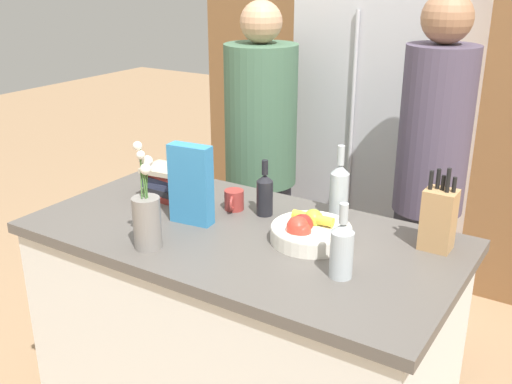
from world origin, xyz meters
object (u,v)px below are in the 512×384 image
at_px(fruit_bowl, 309,231).
at_px(coffee_mug, 234,200).
at_px(bottle_oil, 342,248).
at_px(flower_vase, 147,217).
at_px(bottle_wine, 339,190).
at_px(person_at_sink, 261,156).
at_px(refrigerator, 385,131).
at_px(knife_block, 439,219).
at_px(cereal_box, 191,184).
at_px(person_in_blue, 430,175).
at_px(book_stack, 168,182).
at_px(bottle_vinegar, 265,193).

distance_m(fruit_bowl, coffee_mug, 0.40).
bearing_deg(bottle_oil, fruit_bowl, 139.05).
xyz_separation_m(flower_vase, bottle_oil, (0.64, 0.16, -0.02)).
bearing_deg(bottle_wine, person_at_sink, 144.01).
relative_size(refrigerator, knife_block, 6.80).
height_order(knife_block, cereal_box, cereal_box).
height_order(person_at_sink, person_in_blue, person_in_blue).
xyz_separation_m(fruit_bowl, person_at_sink, (-0.65, 0.71, -0.02)).
xyz_separation_m(book_stack, person_at_sink, (0.04, 0.65, -0.05)).
height_order(fruit_bowl, book_stack, book_stack).
height_order(bottle_vinegar, person_in_blue, person_in_blue).
bearing_deg(bottle_vinegar, book_stack, -172.58).
xyz_separation_m(flower_vase, person_at_sink, (-0.20, 1.05, -0.10)).
height_order(refrigerator, book_stack, refrigerator).
relative_size(coffee_mug, bottle_oil, 0.44).
relative_size(cereal_box, bottle_oil, 1.24).
distance_m(fruit_bowl, book_stack, 0.69).
distance_m(book_stack, person_at_sink, 0.65).
bearing_deg(bottle_wine, flower_vase, -126.59).
distance_m(knife_block, coffee_mug, 0.79).
relative_size(flower_vase, person_at_sink, 0.22).
xyz_separation_m(knife_block, person_in_blue, (-0.20, 0.55, -0.04)).
height_order(flower_vase, person_in_blue, person_in_blue).
relative_size(knife_block, person_at_sink, 0.17).
bearing_deg(person_at_sink, cereal_box, -91.80).
xyz_separation_m(fruit_bowl, cereal_box, (-0.45, -0.09, 0.11)).
bearing_deg(fruit_bowl, bottle_vinegar, 155.03).
distance_m(fruit_bowl, bottle_vinegar, 0.29).
xyz_separation_m(refrigerator, bottle_oil, (0.43, -1.49, 0.03)).
relative_size(knife_block, bottle_wine, 1.03).
bearing_deg(coffee_mug, bottle_oil, -24.84).
distance_m(refrigerator, person_at_sink, 0.74).
relative_size(refrigerator, book_stack, 9.36).
relative_size(cereal_box, person_in_blue, 0.17).
height_order(bottle_oil, person_at_sink, person_at_sink).
distance_m(knife_block, bottle_oil, 0.40).
distance_m(bottle_vinegar, person_in_blue, 0.76).
height_order(bottle_vinegar, person_at_sink, person_at_sink).
relative_size(book_stack, person_in_blue, 0.12).
relative_size(fruit_bowl, person_in_blue, 0.16).
xyz_separation_m(fruit_bowl, bottle_vinegar, (-0.26, 0.12, 0.05)).
relative_size(coffee_mug, bottle_vinegar, 0.48).
xyz_separation_m(knife_block, book_stack, (-1.08, -0.12, -0.04)).
height_order(refrigerator, flower_vase, refrigerator).
relative_size(knife_block, cereal_box, 0.98).
distance_m(refrigerator, fruit_bowl, 1.34).
xyz_separation_m(coffee_mug, bottle_oil, (0.59, -0.27, 0.06)).
bearing_deg(bottle_oil, person_at_sink, 133.65).
height_order(fruit_bowl, person_in_blue, person_in_blue).
height_order(coffee_mug, bottle_wine, bottle_wine).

